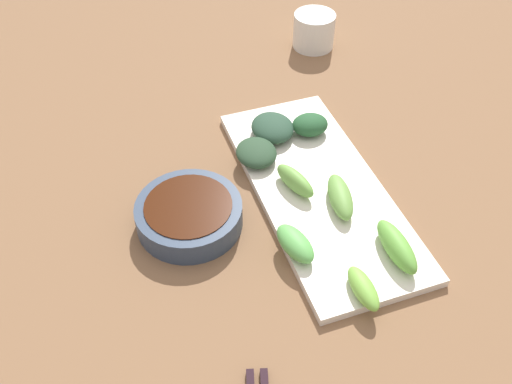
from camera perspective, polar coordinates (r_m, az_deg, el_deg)
The scene contains 12 objects.
tabletop at distance 0.77m, azimuth 0.81°, elevation -0.91°, with size 2.10×2.10×0.02m, color brown.
sauce_bowl at distance 0.72m, azimuth -6.73°, elevation -2.19°, with size 0.14×0.14×0.03m.
serving_plate at distance 0.77m, azimuth 6.31°, elevation 0.21°, with size 0.16×0.38×0.01m, color silver.
broccoli_stalk_0 at distance 0.69m, azimuth 13.94°, elevation -5.31°, with size 0.03×0.08×0.03m, color #65AE40.
broccoli_stalk_1 at distance 0.65m, azimuth 10.72°, elevation -9.47°, with size 0.02×0.06×0.02m, color #78BB43.
broccoli_stalk_2 at distance 0.75m, azimuth 3.94°, elevation 1.14°, with size 0.02×0.07×0.03m, color #6DA947.
broccoli_leafy_3 at distance 0.84m, azimuth 1.67°, elevation 6.48°, with size 0.06×0.07×0.03m, color #284633.
broccoli_leafy_4 at distance 0.84m, azimuth 5.44°, elevation 6.74°, with size 0.05×0.05×0.03m, color #24532D.
broccoli_stalk_5 at distance 0.74m, azimuth 8.45°, elevation -0.46°, with size 0.03×0.08×0.02m, color #6BA247.
broccoli_leafy_6 at distance 0.80m, azimuth 0.03°, elevation 3.97°, with size 0.06×0.06×0.02m, color #29452D.
broccoli_stalk_7 at distance 0.68m, azimuth 4.30°, elevation -5.08°, with size 0.03×0.07×0.02m, color #5DB251.
tea_cup at distance 1.06m, azimuth 5.83°, elevation 15.82°, with size 0.07×0.07×0.06m, color white.
Camera 1 is at (-0.19, -0.50, 0.57)m, focal length 39.85 mm.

